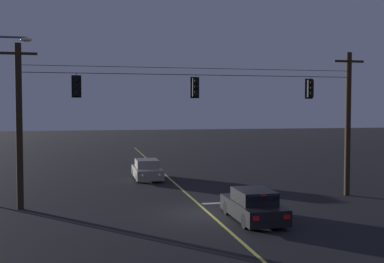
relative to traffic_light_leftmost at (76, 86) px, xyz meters
The scene contains 9 objects.
ground_plane 9.10m from the traffic_light_leftmost, 25.49° to the right, with size 180.00×180.00×0.00m, color black.
lane_centre_stripe 10.51m from the traffic_light_leftmost, 44.54° to the left, with size 0.14×60.00×0.01m, color #D1C64C.
stop_bar_paint 10.07m from the traffic_light_leftmost, ahead, with size 3.40×0.36×0.01m, color silver.
signal_span_assembly 6.39m from the traffic_light_leftmost, ahead, with size 19.50×0.32×8.12m.
traffic_light_leftmost is the anchor object (origin of this frame).
traffic_light_left_inner 6.08m from the traffic_light_leftmost, ahead, with size 0.48×0.41×1.22m.
traffic_light_centre 12.61m from the traffic_light_leftmost, ahead, with size 0.48×0.41×1.22m.
car_waiting_near_lane 10.46m from the traffic_light_leftmost, 30.90° to the right, with size 1.80×4.33×1.39m.
car_oncoming_lead 11.10m from the traffic_light_leftmost, 62.19° to the left, with size 1.80×4.42×1.39m.
Camera 1 is at (-5.42, -21.08, 4.92)m, focal length 43.71 mm.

